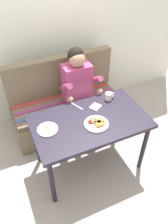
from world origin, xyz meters
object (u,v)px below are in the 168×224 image
object	(u,v)px
coffee_mug	(109,96)
napkin	(95,107)
couch	(66,107)
plate_eggs	(48,129)
table	(90,126)
person	(79,86)
fork	(77,106)
plate_breakfast	(96,123)

from	to	relation	value
coffee_mug	napkin	distance (m)	0.21
couch	plate_eggs	bearing A→B (deg)	-121.25
table	person	xyz separation A→B (m)	(0.13, 0.59, 0.09)
person	napkin	size ratio (longest dim) A/B	10.73
couch	fork	bearing A→B (deg)	-94.09
plate_eggs	person	bearing A→B (deg)	43.95
person	napkin	xyz separation A→B (m)	(0.02, -0.42, -0.01)
person	plate_breakfast	world-z (taller)	person
plate_breakfast	coffee_mug	xyz separation A→B (m)	(0.31, 0.31, 0.03)
napkin	table	bearing A→B (deg)	-130.98
napkin	fork	size ratio (longest dim) A/B	0.66
plate_breakfast	plate_eggs	bearing A→B (deg)	165.23
table	napkin	bearing A→B (deg)	49.02
person	couch	bearing A→B (deg)	126.78
table	fork	world-z (taller)	fork
table	person	world-z (taller)	person
plate_eggs	coffee_mug	bearing A→B (deg)	13.64
plate_breakfast	coffee_mug	world-z (taller)	coffee_mug
plate_breakfast	fork	size ratio (longest dim) A/B	1.47
couch	coffee_mug	size ratio (longest dim) A/B	12.20
table	plate_eggs	bearing A→B (deg)	174.84
couch	plate_eggs	world-z (taller)	couch
table	plate_eggs	size ratio (longest dim) A/B	5.85
coffee_mug	napkin	size ratio (longest dim) A/B	1.04
table	fork	bearing A→B (deg)	98.04
couch	fork	size ratio (longest dim) A/B	8.47
plate_breakfast	fork	xyz separation A→B (m)	(-0.07, 0.34, -0.01)
person	plate_eggs	bearing A→B (deg)	-136.05
coffee_mug	person	bearing A→B (deg)	120.44
person	plate_breakfast	xyz separation A→B (m)	(-0.10, -0.67, 0.00)
table	person	bearing A→B (deg)	77.50
couch	table	bearing A→B (deg)	-90.00
coffee_mug	plate_eggs	bearing A→B (deg)	-166.36
table	couch	xyz separation A→B (m)	(0.00, 0.76, -0.32)
table	couch	distance (m)	0.83
plate_breakfast	table	bearing A→B (deg)	110.55
person	plate_breakfast	bearing A→B (deg)	-98.36
couch	coffee_mug	world-z (taller)	couch
person	coffee_mug	distance (m)	0.42
table	fork	xyz separation A→B (m)	(-0.04, 0.26, 0.08)
plate_breakfast	plate_eggs	world-z (taller)	plate_breakfast
plate_breakfast	fork	world-z (taller)	plate_breakfast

